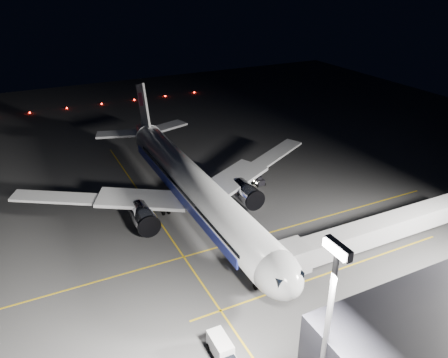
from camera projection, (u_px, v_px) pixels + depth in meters
ground at (195, 215)px, 72.32m from camera, size 200.00×200.00×0.00m
guide_line_main at (222, 246)px, 64.25m from camera, size 0.25×80.00×0.01m
guide_line_cross at (161, 223)px, 69.93m from camera, size 70.00×0.25×0.01m
guide_line_side at (328, 273)px, 58.55m from camera, size 0.25×40.00×0.01m
airliner at (192, 185)px, 70.93m from camera, size 61.48×54.22×16.64m
jet_bridge at (378, 230)px, 59.75m from camera, size 3.60×34.40×6.30m
floodlight_mast_south at (326, 337)px, 32.26m from camera, size 2.40×0.67×20.70m
taxiway_lights at (102, 104)px, 130.28m from camera, size 0.44×60.44×0.44m
service_truck at (222, 349)px, 45.41m from camera, size 4.51×2.06×2.29m
baggage_tug at (259, 181)px, 82.09m from camera, size 2.30×1.85×1.67m
safety_cone_a at (216, 196)px, 77.57m from camera, size 0.40×0.40×0.60m
safety_cone_b at (217, 194)px, 78.54m from camera, size 0.37×0.37×0.55m
safety_cone_c at (203, 188)px, 80.59m from camera, size 0.42×0.42×0.62m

